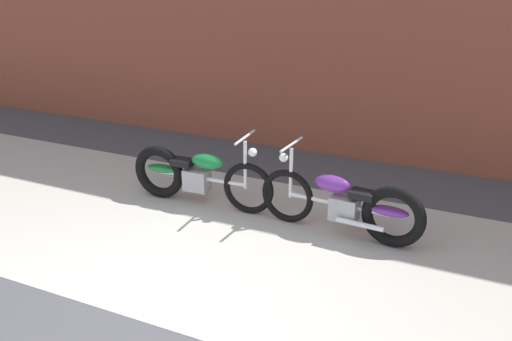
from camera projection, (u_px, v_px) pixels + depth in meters
name	position (u px, v px, depth m)	size (l,w,h in m)	color
ground_plane	(141.00, 321.00, 4.92)	(80.00, 80.00, 0.00)	#47474C
sidewalk_slab	(230.00, 236.00, 6.40)	(36.00, 3.50, 0.01)	#B2ADA3
motorcycle_green	(192.00, 175.00, 7.13)	(2.01, 0.58, 1.03)	black
motorcycle_purple	(351.00, 205.00, 6.27)	(2.01, 0.58, 1.03)	black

